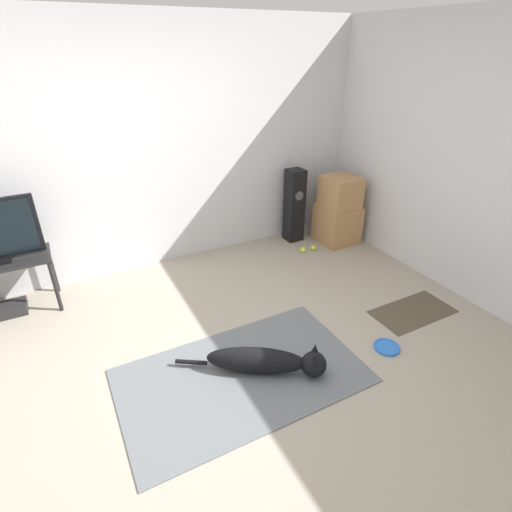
% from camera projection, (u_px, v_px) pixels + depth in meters
% --- Properties ---
extents(ground_plane, '(12.00, 12.00, 0.00)m').
position_uv_depth(ground_plane, '(225.00, 382.00, 3.01)').
color(ground_plane, '#9E9384').
extents(wall_back, '(8.00, 0.06, 2.55)m').
position_uv_depth(wall_back, '(137.00, 152.00, 4.04)').
color(wall_back, silver).
rests_on(wall_back, ground_plane).
extents(wall_right, '(0.06, 8.00, 2.55)m').
position_uv_depth(wall_right, '(493.00, 170.00, 3.47)').
color(wall_right, silver).
rests_on(wall_right, ground_plane).
extents(area_rug, '(1.83, 1.09, 0.01)m').
position_uv_depth(area_rug, '(242.00, 376.00, 3.06)').
color(area_rug, slate).
rests_on(area_rug, ground_plane).
extents(dog, '(1.01, 0.69, 0.25)m').
position_uv_depth(dog, '(268.00, 361.00, 3.04)').
color(dog, black).
rests_on(dog, area_rug).
extents(frisbee, '(0.22, 0.22, 0.03)m').
position_uv_depth(frisbee, '(387.00, 347.00, 3.33)').
color(frisbee, blue).
rests_on(frisbee, ground_plane).
extents(cardboard_box_lower, '(0.45, 0.47, 0.47)m').
position_uv_depth(cardboard_box_lower, '(337.00, 224.00, 5.04)').
color(cardboard_box_lower, '#A87A4C').
rests_on(cardboard_box_lower, ground_plane).
extents(cardboard_box_upper, '(0.39, 0.41, 0.37)m').
position_uv_depth(cardboard_box_upper, '(340.00, 192.00, 4.82)').
color(cardboard_box_upper, '#A87A4C').
rests_on(cardboard_box_upper, cardboard_box_lower).
extents(floor_speaker, '(0.20, 0.21, 0.92)m').
position_uv_depth(floor_speaker, '(294.00, 206.00, 4.99)').
color(floor_speaker, black).
rests_on(floor_speaker, ground_plane).
extents(tennis_ball_by_boxes, '(0.07, 0.07, 0.07)m').
position_uv_depth(tennis_ball_by_boxes, '(313.00, 248.00, 4.90)').
color(tennis_ball_by_boxes, '#C6E033').
rests_on(tennis_ball_by_boxes, ground_plane).
extents(tennis_ball_near_speaker, '(0.07, 0.07, 0.07)m').
position_uv_depth(tennis_ball_near_speaker, '(303.00, 250.00, 4.85)').
color(tennis_ball_near_speaker, '#C6E033').
rests_on(tennis_ball_near_speaker, ground_plane).
extents(game_console, '(0.36, 0.24, 0.08)m').
position_uv_depth(game_console, '(6.00, 310.00, 3.75)').
color(game_console, black).
rests_on(game_console, ground_plane).
extents(door_mat, '(0.79, 0.41, 0.01)m').
position_uv_depth(door_mat, '(413.00, 312.00, 3.79)').
color(door_mat, '#4C4233').
rests_on(door_mat, ground_plane).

